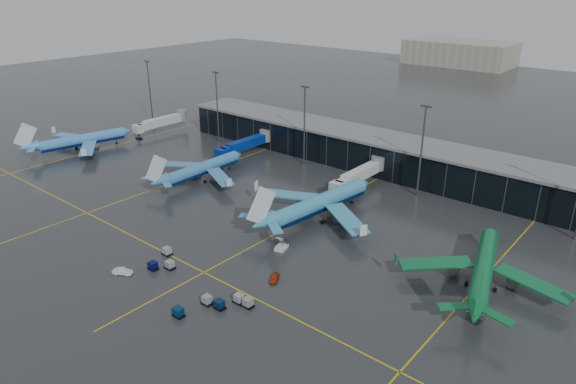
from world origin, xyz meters
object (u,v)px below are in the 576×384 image
Objects in this scene: airliner_klm_near at (321,193)px; airliner_klm_west at (82,133)px; airliner_aer_lingus at (486,257)px; service_van_white at (122,271)px; service_van_red at (274,278)px; airliner_arkefly at (203,161)px; mobile_airstair at (281,246)px; baggage_carts at (196,286)px.

airliner_klm_west is at bearing -168.27° from airliner_klm_near.
airliner_klm_near is 42.85m from airliner_aer_lingus.
airliner_klm_west reaches higher than service_van_white.
airliner_klm_near is 31.73m from service_van_red.
airliner_aer_lingus is at bearing -3.31° from airliner_arkefly.
airliner_arkefly is at bearing -172.38° from airliner_klm_near.
airliner_klm_west is 99.90m from mobile_airstair.
service_van_white is (81.21, -38.41, -5.40)m from airliner_klm_west.
baggage_carts is (0.87, -41.52, -5.84)m from airliner_klm_near.
airliner_aer_lingus is (42.67, -3.90, -0.65)m from airliner_klm_near.
airliner_arkefly is at bearing 137.07° from baggage_carts.
service_van_white is (-25.44, -18.09, 0.04)m from service_van_red.
airliner_klm_west reaches higher than airliner_arkefly.
mobile_airstair is (-39.55, -14.74, -5.18)m from airliner_aer_lingus.
airliner_arkefly is 10.07× the size of service_van_red.
baggage_carts is at bearing -111.49° from mobile_airstair.
airliner_arkefly reaches higher than baggage_carts.
baggage_carts is at bearing -99.16° from service_van_white.
airliner_klm_west reaches higher than airliner_aer_lingus.
airliner_aer_lingus is at bearing 1.14° from airliner_klm_near.
airliner_klm_west reaches higher than baggage_carts.
airliner_aer_lingus reaches higher than airliner_arkefly.
airliner_arkefly is (53.42, 8.10, -0.36)m from airliner_klm_west.
baggage_carts is at bearing -44.25° from airliner_arkefly.
mobile_airstair is (3.11, -18.63, -5.83)m from airliner_klm_near.
airliner_aer_lingus is 1.33× the size of baggage_carts.
service_van_red is at bearing -29.42° from airliner_arkefly.
airliner_arkefly is 42.78m from airliner_klm_near.
airliner_klm_west is 90.00m from service_van_white.
airliner_klm_near reaches higher than baggage_carts.
airliner_arkefly is 0.96× the size of airliner_aer_lingus.
mobile_airstair is at bearing 98.81° from service_van_red.
airliner_arkefly reaches higher than mobile_airstair.
airliner_klm_near is at bearing -0.07° from airliner_arkefly.
service_van_white is at bearing -158.55° from airliner_aer_lingus.
service_van_red is at bearing 51.74° from baggage_carts.
airliner_aer_lingus reaches higher than mobile_airstair.
airliner_klm_west is 1.06× the size of airliner_arkefly.
airliner_klm_near reaches higher than mobile_airstair.
mobile_airstair is at bearing -61.76° from service_van_white.
airliner_klm_near is at bearing 159.16° from airliner_aer_lingus.
service_van_white is (-15.84, -5.92, -0.09)m from baggage_carts.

